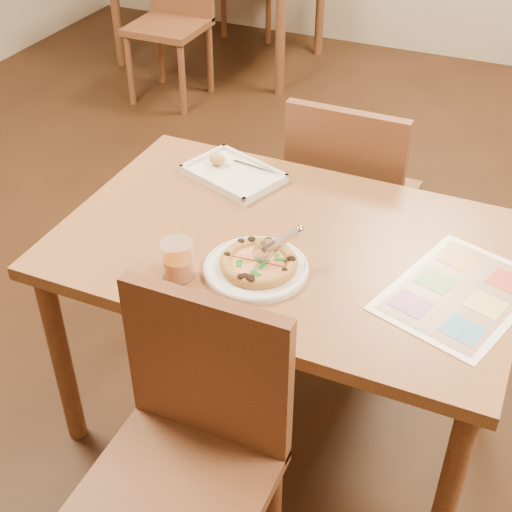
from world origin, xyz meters
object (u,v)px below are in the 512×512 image
at_px(pizza, 259,263).
at_px(appetizer_tray, 232,174).
at_px(pizza_cutter, 277,243).
at_px(menu, 460,293).
at_px(plate, 256,269).
at_px(chair_far, 349,186).
at_px(glass_tumbler, 178,262).
at_px(dining_table, 287,264).
at_px(bg_chair_near, 174,2).
at_px(chair_near, 192,429).

xyz_separation_m(pizza, appetizer_tray, (-0.28, 0.42, -0.02)).
height_order(pizza, pizza_cutter, pizza_cutter).
distance_m(appetizer_tray, menu, 0.85).
relative_size(plate, pizza, 1.35).
bearing_deg(appetizer_tray, chair_far, 49.20).
bearing_deg(pizza, pizza_cutter, 41.44).
bearing_deg(plate, pizza_cutter, 40.60).
bearing_deg(plate, glass_tumbler, -149.85).
height_order(dining_table, appetizer_tray, appetizer_tray).
xyz_separation_m(chair_far, pizza, (-0.02, -0.76, 0.18)).
distance_m(pizza_cutter, menu, 0.49).
bearing_deg(glass_tumbler, appetizer_tray, 99.92).
bearing_deg(chair_far, plate, 87.93).
xyz_separation_m(chair_far, bg_chair_near, (-1.60, 1.60, 0.00)).
xyz_separation_m(dining_table, menu, (0.49, -0.04, 0.09)).
xyz_separation_m(pizza, pizza_cutter, (0.04, 0.03, 0.05)).
height_order(chair_near, pizza, chair_near).
relative_size(plate, glass_tumbler, 2.60).
xyz_separation_m(pizza_cutter, glass_tumbler, (-0.22, -0.14, -0.03)).
distance_m(pizza, menu, 0.53).
bearing_deg(plate, dining_table, 80.49).
distance_m(chair_near, pizza_cutter, 0.53).
relative_size(chair_far, bg_chair_near, 1.00).
bearing_deg(pizza_cutter, glass_tumbler, 163.58).
bearing_deg(pizza_cutter, bg_chair_near, 75.95).
bearing_deg(menu, dining_table, 175.18).
xyz_separation_m(dining_table, chair_near, (0.00, -0.60, -0.07)).
distance_m(pizza_cutter, appetizer_tray, 0.50).
relative_size(plate, pizza_cutter, 2.51).
xyz_separation_m(dining_table, plate, (-0.03, -0.17, 0.09)).
relative_size(chair_near, menu, 1.09).
bearing_deg(dining_table, appetizer_tray, 139.25).
relative_size(dining_table, chair_far, 2.77).
distance_m(chair_near, menu, 0.76).
relative_size(dining_table, glass_tumbler, 11.98).
xyz_separation_m(appetizer_tray, menu, (0.79, -0.30, -0.01)).
bearing_deg(bg_chair_near, appetizer_tray, -56.15).
xyz_separation_m(chair_far, pizza_cutter, (0.02, -0.73, 0.23)).
relative_size(pizza_cutter, menu, 0.26).
bearing_deg(plate, bg_chair_near, 123.63).
bearing_deg(chair_far, pizza, 88.36).
bearing_deg(chair_far, chair_near, 90.00).
xyz_separation_m(plate, pizza, (0.01, 0.00, 0.02)).
relative_size(dining_table, plate, 4.60).
distance_m(chair_far, pizza, 0.78).
height_order(appetizer_tray, menu, appetizer_tray).
bearing_deg(chair_far, appetizer_tray, 49.20).
height_order(dining_table, glass_tumbler, glass_tumbler).
height_order(glass_tumbler, menu, glass_tumbler).
relative_size(glass_tumbler, menu, 0.25).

